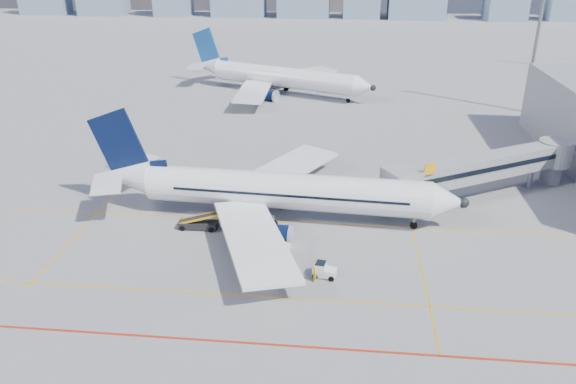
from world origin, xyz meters
name	(u,v)px	position (x,y,z in m)	size (l,w,h in m)	color
ground	(269,260)	(0.00, 0.00, 0.00)	(420.00, 420.00, 0.00)	gray
apron_markings	(256,282)	(-0.58, -3.91, 0.01)	(90.00, 35.12, 0.01)	orange
jet_bridge	(492,166)	(23.51, 16.91, 3.74)	(23.55, 15.78, 6.30)	gray
floodlight_mast_ne	(538,32)	(38.00, 55.00, 13.59)	(3.20, 0.61, 25.45)	slate
main_aircraft	(270,190)	(-0.98, 8.70, 3.22)	(39.85, 34.70, 11.62)	silver
second_aircraft	(277,77)	(-7.03, 63.89, 3.22)	(38.53, 32.56, 11.82)	silver
baggage_tug	(323,270)	(5.18, -2.40, 0.67)	(2.20, 1.56, 1.41)	silver
cargo_dolly	(271,250)	(0.25, -0.08, 1.05)	(3.83, 2.81, 1.92)	black
belt_loader	(199,223)	(-7.96, 5.52, 0.60)	(5.71, 1.56, 2.33)	black
ramp_worker	(315,274)	(4.50, -3.24, 0.78)	(0.57, 0.37, 1.56)	yellow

